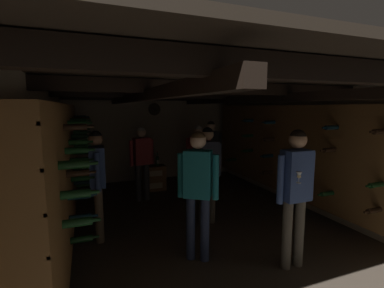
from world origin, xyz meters
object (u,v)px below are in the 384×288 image
object	(u,v)px
wine_crate_stack	(154,178)
person_guest_near_right	(296,185)
display_bottle	(157,160)
person_guest_near_left	(198,183)
person_guest_mid_left	(97,175)
person_host_center	(207,166)
person_guest_rear_center	(198,155)
person_guest_far_right	(211,149)
person_guest_far_left	(142,157)

from	to	relation	value
wine_crate_stack	person_guest_near_right	xyz separation A→B (m)	(0.86, -3.83, 0.77)
display_bottle	person_guest_near_left	xyz separation A→B (m)	(-0.27, -3.23, 0.31)
display_bottle	person_guest_mid_left	xyz separation A→B (m)	(-1.46, -2.18, 0.28)
display_bottle	person_host_center	xyz separation A→B (m)	(0.31, -2.24, 0.28)
wine_crate_stack	display_bottle	xyz separation A→B (m)	(0.08, -0.01, 0.44)
person_guest_mid_left	person_guest_rear_center	distance (m)	2.38
person_host_center	person_guest_far_right	xyz separation A→B (m)	(0.86, 1.70, 0.01)
display_bottle	person_guest_rear_center	world-z (taller)	person_guest_rear_center
person_host_center	person_guest_far_right	bearing A→B (deg)	63.16
person_guest_far_right	person_guest_rear_center	bearing A→B (deg)	-136.66
person_guest_near_right	person_guest_rear_center	xyz separation A→B (m)	(-0.13, 2.78, -0.08)
person_guest_mid_left	person_host_center	bearing A→B (deg)	-2.07
display_bottle	person_guest_rear_center	distance (m)	1.25
person_guest_far_left	person_guest_near_right	xyz separation A→B (m)	(1.27, -3.18, 0.11)
wine_crate_stack	person_host_center	bearing A→B (deg)	-80.09
wine_crate_stack	person_guest_mid_left	distance (m)	2.68
wine_crate_stack	person_guest_rear_center	world-z (taller)	person_guest_rear_center
person_guest_far_left	person_guest_rear_center	distance (m)	1.21
person_host_center	person_guest_rear_center	xyz separation A→B (m)	(0.33, 1.20, -0.03)
display_bottle	person_host_center	bearing A→B (deg)	-82.11
person_guest_near_right	person_guest_far_right	distance (m)	3.30
display_bottle	person_host_center	distance (m)	2.28
person_host_center	person_guest_mid_left	world-z (taller)	person_host_center
person_guest_mid_left	person_guest_rear_center	bearing A→B (deg)	28.40
person_guest_near_right	person_guest_far_right	xyz separation A→B (m)	(0.40, 3.28, -0.04)
person_guest_far_right	person_guest_near_left	world-z (taller)	person_guest_near_left
display_bottle	person_guest_near_left	world-z (taller)	person_guest_near_left
person_guest_near_left	person_host_center	bearing A→B (deg)	59.56
display_bottle	person_guest_far_right	bearing A→B (deg)	-24.87
person_guest_rear_center	person_guest_near_right	bearing A→B (deg)	-87.23
person_guest_rear_center	person_guest_near_left	size ratio (longest dim) A/B	0.95
person_guest_mid_left	person_guest_near_left	xyz separation A→B (m)	(1.18, -1.06, 0.03)
person_guest_far_right	person_host_center	bearing A→B (deg)	-116.84
person_guest_far_left	person_guest_near_left	bearing A→B (deg)	-85.05
person_guest_rear_center	person_guest_near_left	world-z (taller)	person_guest_near_left
person_guest_far_left	person_guest_near_left	xyz separation A→B (m)	(0.22, -2.59, 0.08)
wine_crate_stack	person_guest_near_left	distance (m)	3.33
display_bottle	person_guest_far_right	size ratio (longest dim) A/B	0.21
person_guest_near_right	person_guest_rear_center	bearing A→B (deg)	92.77
person_guest_rear_center	person_guest_near_left	bearing A→B (deg)	-112.62
person_host_center	person_guest_near_left	world-z (taller)	person_guest_near_left
person_guest_far_left	person_guest_rear_center	size ratio (longest dim) A/B	0.98
person_guest_far_left	person_guest_mid_left	xyz separation A→B (m)	(-0.96, -1.53, 0.05)
display_bottle	person_guest_near_right	xyz separation A→B (m)	(0.77, -3.82, 0.33)
display_bottle	person_guest_mid_left	size ratio (longest dim) A/B	0.21
person_guest_rear_center	person_guest_mid_left	bearing A→B (deg)	-151.60
wine_crate_stack	person_guest_rear_center	size ratio (longest dim) A/B	0.37
display_bottle	person_guest_near_right	size ratio (longest dim) A/B	0.20
wine_crate_stack	display_bottle	distance (m)	0.44
display_bottle	person_guest_far_left	size ratio (longest dim) A/B	0.22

